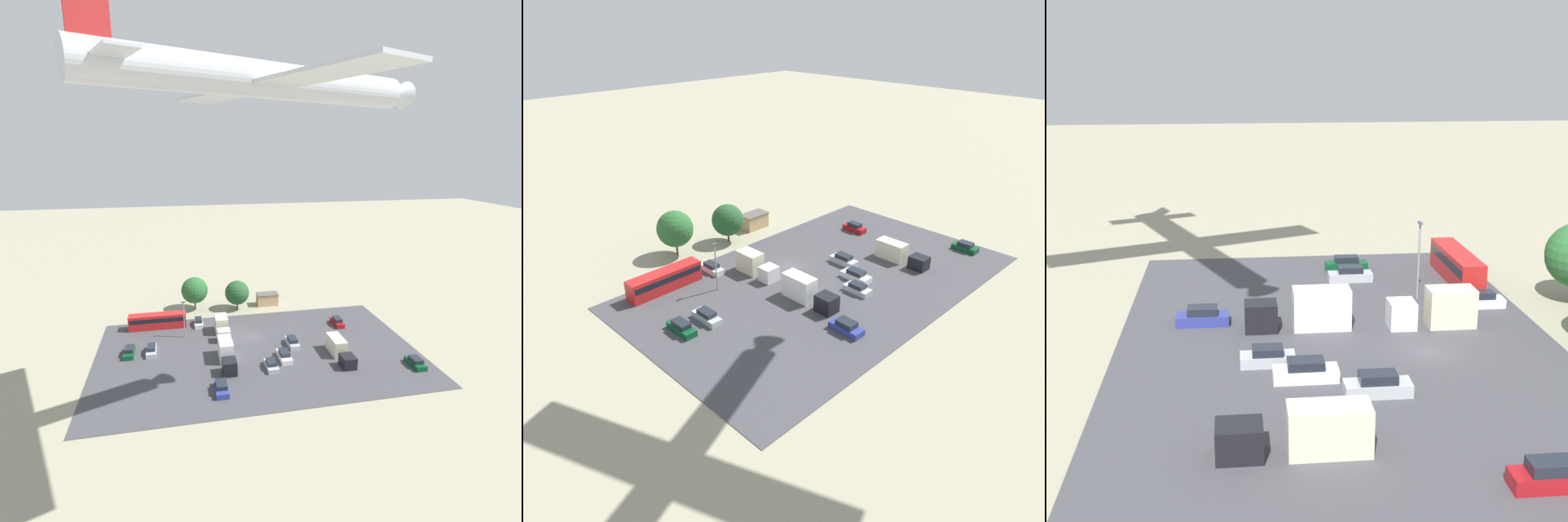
{
  "view_description": "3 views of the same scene",
  "coord_description": "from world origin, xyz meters",
  "views": [
    {
      "loc": [
        13.34,
        73.49,
        36.42
      ],
      "look_at": [
        1.9,
        18.42,
        20.88
      ],
      "focal_mm": 28.0,
      "sensor_mm": 36.0,
      "label": 1
    },
    {
      "loc": [
        52.6,
        51.23,
        37.9
      ],
      "look_at": [
        5.33,
        3.89,
        4.34
      ],
      "focal_mm": 35.0,
      "sensor_mm": 36.0,
      "label": 2
    },
    {
      "loc": [
        -52.19,
        14.96,
        22.86
      ],
      "look_at": [
        4.01,
        9.25,
        6.73
      ],
      "focal_mm": 50.0,
      "sensor_mm": 36.0,
      "label": 3
    }
  ],
  "objects": [
    {
      "name": "parked_car_6",
      "position": [
        19.29,
        3.21,
        0.73
      ],
      "size": [
        1.75,
        4.58,
        1.55
      ],
      "rotation": [
        0.0,
        0.0,
        3.14
      ],
      "color": "#ADB2B7",
      "rests_on": "ground"
    },
    {
      "name": "ground_plane",
      "position": [
        0.0,
        0.0,
        0.0
      ],
      "size": [
        400.0,
        400.0,
        0.0
      ],
      "primitive_type": "plane",
      "color": "gray"
    },
    {
      "name": "parked_car_1",
      "position": [
        -4.1,
        10.19,
        0.74
      ],
      "size": [
        1.93,
        4.78,
        1.59
      ],
      "color": "silver",
      "rests_on": "ground"
    },
    {
      "name": "parked_car_2",
      "position": [
        -25.81,
        17.1,
        0.72
      ],
      "size": [
        1.94,
        4.29,
        1.53
      ],
      "rotation": [
        0.0,
        0.0,
        3.14
      ],
      "color": "#0C4723",
      "rests_on": "ground"
    },
    {
      "name": "bus",
      "position": [
        18.51,
        -7.91,
        1.76
      ],
      "size": [
        11.67,
        2.49,
        3.11
      ],
      "rotation": [
        0.0,
        0.0,
        1.57
      ],
      "color": "red",
      "rests_on": "ground"
    },
    {
      "name": "parked_truck_0",
      "position": [
        6.13,
        9.27,
        1.71
      ],
      "size": [
        2.38,
        9.05,
        3.56
      ],
      "color": "black",
      "rests_on": "ground"
    },
    {
      "name": "parked_car_4",
      "position": [
        10.08,
        -7.66,
        0.7
      ],
      "size": [
        1.75,
        4.4,
        1.48
      ],
      "rotation": [
        0.0,
        0.0,
        3.14
      ],
      "color": "silver",
      "rests_on": "ground"
    },
    {
      "name": "tree_near_shed",
      "position": [
        10.3,
        -16.89,
        4.73
      ],
      "size": [
        6.13,
        6.13,
        7.8
      ],
      "color": "brown",
      "rests_on": "ground"
    },
    {
      "name": "parked_car_0",
      "position": [
        23.22,
        3.0,
        0.73
      ],
      "size": [
        1.74,
        4.54,
        1.56
      ],
      "rotation": [
        0.0,
        0.0,
        3.14
      ],
      "color": "#0C4723",
      "rests_on": "ground"
    },
    {
      "name": "parked_car_8",
      "position": [
        -1.11,
        12.8,
        0.68
      ],
      "size": [
        1.86,
        4.19,
        1.45
      ],
      "color": "#ADB2B7",
      "rests_on": "ground"
    },
    {
      "name": "parking_lot_surface",
      "position": [
        0.0,
        6.89,
        0.04
      ],
      "size": [
        58.52,
        35.98,
        0.08
      ],
      "color": "#424247",
      "rests_on": "ground"
    },
    {
      "name": "parked_truck_1",
      "position": [
        5.65,
        -2.21,
        1.62
      ],
      "size": [
        2.5,
        7.52,
        3.37
      ],
      "color": "silver",
      "rests_on": "ground"
    },
    {
      "name": "parked_car_7",
      "position": [
        8.04,
        18.05,
        0.75
      ],
      "size": [
        1.98,
        4.59,
        1.62
      ],
      "rotation": [
        0.0,
        0.0,
        3.14
      ],
      "color": "navy",
      "rests_on": "ground"
    },
    {
      "name": "light_pole_lot_centre",
      "position": [
        13.1,
        -2.4,
        4.28
      ],
      "size": [
        0.9,
        0.28,
        7.55
      ],
      "color": "gray",
      "rests_on": "ground"
    },
    {
      "name": "parked_truck_2",
      "position": [
        -14.11,
        11.27,
        1.47
      ],
      "size": [
        2.33,
        9.21,
        3.03
      ],
      "color": "black",
      "rests_on": "ground"
    },
    {
      "name": "parked_car_3",
      "position": [
        -6.96,
        5.44,
        0.76
      ],
      "size": [
        1.82,
        4.71,
        1.63
      ],
      "rotation": [
        0.0,
        0.0,
        3.14
      ],
      "color": "#ADB2B7",
      "rests_on": "ground"
    },
    {
      "name": "shed_building",
      "position": [
        -6.91,
        -16.4,
        1.43
      ],
      "size": [
        5.17,
        3.09,
        2.84
      ],
      "color": "tan",
      "rests_on": "ground"
    },
    {
      "name": "tree_apron_mid",
      "position": [
        0.61,
        -14.96,
        4.11
      ],
      "size": [
        5.65,
        5.65,
        6.94
      ],
      "color": "brown",
      "rests_on": "ground"
    },
    {
      "name": "parked_car_5",
      "position": [
        -18.96,
        -1.7,
        0.77
      ],
      "size": [
        1.73,
        4.39,
        1.65
      ],
      "rotation": [
        0.0,
        0.0,
        3.14
      ],
      "color": "maroon",
      "rests_on": "ground"
    }
  ]
}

